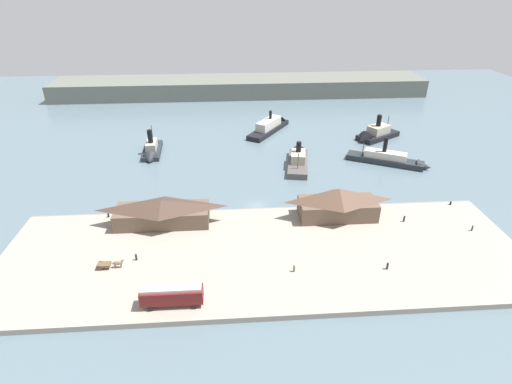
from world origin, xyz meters
TOP-DOWN VIEW (x-y plane):
  - ground_plane at (0.00, 0.00)m, footprint 320.00×320.00m
  - quay_promenade at (0.00, -22.00)m, footprint 110.00×36.00m
  - seawall_edge at (0.00, -3.60)m, footprint 110.00×0.80m
  - ferry_shed_customs_shed at (-22.65, -8.85)m, footprint 21.90×8.04m
  - ferry_shed_west_terminal at (18.77, -8.91)m, footprint 18.62×7.94m
  - street_tram at (-17.47, -35.97)m, footprint 10.88×2.91m
  - horse_cart at (-31.20, -24.76)m, footprint 5.50×1.68m
  - pedestrian_near_east_shed at (5.33, -28.49)m, footprint 0.42×0.42m
  - pedestrian_near_west_shed at (23.90, -29.03)m, footprint 0.42×0.42m
  - pedestrian_walking_east at (48.07, -17.13)m, footprint 0.38×0.38m
  - pedestrian_by_tram at (-26.34, -22.59)m, footprint 0.42×0.42m
  - pedestrian_near_cart at (34.11, -12.18)m, footprint 0.42×0.42m
  - mooring_post_east at (49.02, -5.40)m, footprint 0.44×0.44m
  - mooring_post_center_west at (-36.24, -5.24)m, footprint 0.44×0.44m
  - ferry_mid_harbor at (-32.28, 35.19)m, footprint 6.41×17.16m
  - ferry_approaching_east at (9.91, 57.05)m, footprint 18.81×24.65m
  - ferry_moored_east at (15.03, 25.68)m, footprint 9.34×22.21m
  - ferry_moored_west at (45.93, 44.40)m, footprint 18.58×14.91m
  - ferry_departing_north at (44.48, 22.47)m, footprint 24.80×15.80m
  - far_headland at (0.00, 110.00)m, footprint 180.00×24.00m

SIDE VIEW (x-z plane):
  - ground_plane at x=0.00m, z-range 0.00..0.00m
  - seawall_edge at x=0.00m, z-range 0.00..1.00m
  - quay_promenade at x=0.00m, z-range 0.00..1.20m
  - ferry_mid_harbor at x=-32.28m, z-range -3.64..6.55m
  - ferry_departing_north at x=44.48m, z-range -3.38..6.37m
  - ferry_moored_east at x=15.03m, z-range -3.20..6.22m
  - mooring_post_east at x=49.02m, z-range 1.20..2.10m
  - mooring_post_center_west at x=-36.24m, z-range 1.20..2.10m
  - ferry_moored_west at x=45.93m, z-range -3.84..7.16m
  - ferry_approaching_east at x=9.91m, z-range -3.07..6.43m
  - pedestrian_walking_east at x=48.07m, z-range 1.13..2.65m
  - pedestrian_by_tram at x=-26.34m, z-range 1.13..2.81m
  - pedestrian_near_cart at x=34.11m, z-range 1.13..2.82m
  - pedestrian_near_east_shed at x=5.33m, z-range 1.13..2.82m
  - pedestrian_near_west_shed at x=23.90m, z-range 1.12..2.83m
  - horse_cart at x=-31.20m, z-range 1.19..3.06m
  - street_tram at x=-17.47m, z-range 1.56..5.59m
  - far_headland at x=0.00m, z-range 0.00..8.00m
  - ferry_shed_customs_shed at x=-22.65m, z-range 1.25..7.40m
  - ferry_shed_west_terminal at x=18.77m, z-range 1.26..8.87m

